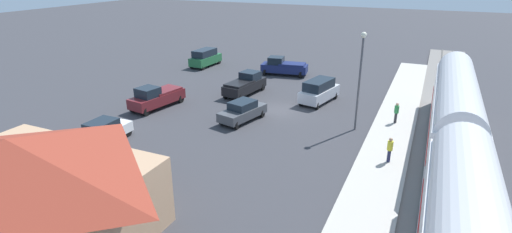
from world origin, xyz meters
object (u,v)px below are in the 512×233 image
(pickup_black, at_px, (245,84))
(sedan_white, at_px, (102,132))
(station_building, at_px, (18,192))
(pedestrian_on_platform, at_px, (396,111))
(pedestrian_waiting_far, at_px, (390,148))
(suv_green, at_px, (205,57))
(pickup_maroon, at_px, (156,97))
(sedan_charcoal, at_px, (243,111))
(pickup_navy, at_px, (283,67))
(light_pole_near_platform, at_px, (360,70))
(suv_silver, at_px, (319,91))

(pickup_black, height_order, sedan_white, pickup_black)
(station_building, height_order, sedan_white, station_building)
(pedestrian_on_platform, height_order, pedestrian_waiting_far, same)
(suv_green, height_order, pickup_maroon, suv_green)
(station_building, relative_size, sedan_charcoal, 2.32)
(pedestrian_waiting_far, xyz_separation_m, pickup_maroon, (20.89, -3.05, -0.25))
(pickup_maroon, bearing_deg, pedestrian_on_platform, -168.15)
(pickup_navy, bearing_deg, sedan_white, 77.70)
(pickup_navy, bearing_deg, pickup_maroon, 67.57)
(pedestrian_waiting_far, bearing_deg, suv_green, -36.67)
(light_pole_near_platform, bearing_deg, sedan_white, 32.09)
(suv_silver, bearing_deg, pickup_black, 4.25)
(pedestrian_waiting_far, height_order, pickup_navy, pickup_navy)
(suv_green, xyz_separation_m, sedan_charcoal, (-12.99, 15.43, -0.27))
(pickup_black, xyz_separation_m, sedan_charcoal, (-3.05, 6.84, -0.15))
(pedestrian_waiting_far, xyz_separation_m, suv_green, (25.19, -18.76, -0.13))
(suv_silver, xyz_separation_m, sedan_white, (11.84, 15.67, -0.27))
(pickup_maroon, height_order, pickup_navy, same)
(sedan_white, bearing_deg, suv_green, -76.64)
(pedestrian_on_platform, height_order, sedan_charcoal, pedestrian_on_platform)
(pickup_maroon, distance_m, sedan_charcoal, 8.69)
(station_building, relative_size, pickup_black, 1.99)
(pickup_black, xyz_separation_m, pickup_maroon, (5.63, 7.11, 0.00))
(pickup_black, relative_size, pickup_maroon, 0.99)
(sedan_charcoal, bearing_deg, suv_silver, -121.24)
(pedestrian_waiting_far, distance_m, suv_silver, 13.22)
(pedestrian_waiting_far, relative_size, light_pole_near_platform, 0.22)
(suv_green, height_order, pickup_navy, suv_green)
(suv_green, distance_m, pickup_maroon, 16.28)
(pedestrian_on_platform, bearing_deg, suv_silver, -24.60)
(pickup_maroon, xyz_separation_m, sedan_charcoal, (-8.68, -0.27, -0.15))
(station_building, bearing_deg, suv_silver, -104.55)
(pedestrian_waiting_far, height_order, light_pole_near_platform, light_pole_near_platform)
(suv_silver, distance_m, light_pole_near_platform, 7.97)
(sedan_charcoal, bearing_deg, pedestrian_waiting_far, 164.75)
(station_building, distance_m, pickup_navy, 33.82)
(light_pole_near_platform, bearing_deg, pedestrian_waiting_far, 120.91)
(sedan_white, bearing_deg, pickup_maroon, -80.59)
(suv_green, relative_size, sedan_charcoal, 1.04)
(pickup_black, bearing_deg, pickup_navy, -95.76)
(pickup_black, height_order, light_pole_near_platform, light_pole_near_platform)
(pedestrian_on_platform, distance_m, pickup_navy, 18.10)
(pickup_black, distance_m, suv_silver, 7.56)
(pedestrian_on_platform, relative_size, pickup_navy, 0.30)
(station_building, bearing_deg, pickup_maroon, -70.16)
(pedestrian_waiting_far, distance_m, sedan_white, 20.18)
(pedestrian_on_platform, height_order, sedan_white, pedestrian_on_platform)
(station_building, distance_m, light_pole_near_platform, 23.27)
(sedan_charcoal, distance_m, light_pole_near_platform, 10.06)
(sedan_white, bearing_deg, pickup_navy, -102.30)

